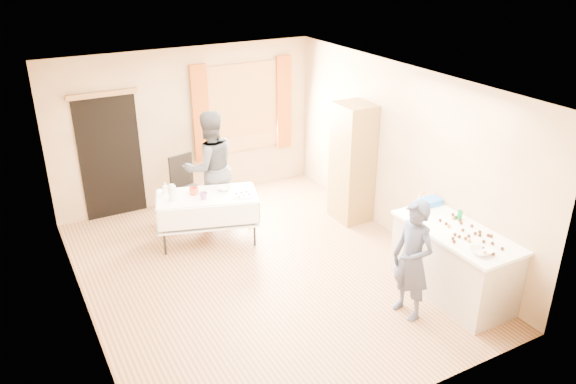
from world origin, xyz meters
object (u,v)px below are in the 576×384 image
girl (412,260)px  woman (210,167)px  party_table (208,214)px  cabinet (352,163)px  chair (189,199)px  counter (453,262)px

girl → woman: (-1.13, 3.47, 0.16)m
party_table → girl: (1.44, -2.85, 0.30)m
girl → woman: 3.65m
cabinet → party_table: (-2.29, 0.37, -0.50)m
chair → woman: 0.73m
counter → girl: size_ratio=1.09×
party_table → cabinet: bearing=8.2°
cabinet → girl: cabinet is taller
counter → girl: girl is taller
counter → woman: 3.91m
cabinet → party_table: cabinet is taller
counter → woman: size_ratio=0.90×
party_table → woman: woman is taller
counter → party_table: size_ratio=1.01×
cabinet → counter: cabinet is taller
counter → woman: (-1.88, 3.39, 0.45)m
counter → girl: 0.82m
cabinet → girl: bearing=-109.1°
woman → chair: bearing=-48.0°
party_table → chair: 0.94m
girl → cabinet: bearing=153.9°
party_table → girl: size_ratio=1.08×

